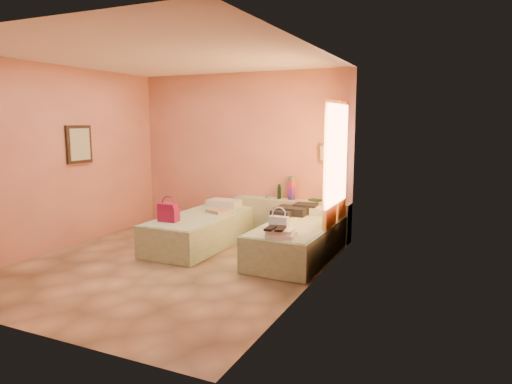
# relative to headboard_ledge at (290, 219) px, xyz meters

# --- Properties ---
(ground) EXTENTS (4.50, 4.50, 0.00)m
(ground) POSITION_rel_headboard_ledge_xyz_m (-0.98, -2.10, -0.33)
(ground) COLOR tan
(ground) RESTS_ON ground
(room_walls) EXTENTS (4.02, 4.51, 2.81)m
(room_walls) POSITION_rel_headboard_ledge_xyz_m (-0.77, -1.53, 1.46)
(room_walls) COLOR tan
(room_walls) RESTS_ON ground
(headboard_ledge) EXTENTS (2.05, 0.30, 0.65)m
(headboard_ledge) POSITION_rel_headboard_ledge_xyz_m (0.00, 0.00, 0.00)
(headboard_ledge) COLOR #A4B090
(headboard_ledge) RESTS_ON ground
(bed_left) EXTENTS (0.93, 2.01, 0.50)m
(bed_left) POSITION_rel_headboard_ledge_xyz_m (-1.10, -1.10, -0.08)
(bed_left) COLOR #ADCAA2
(bed_left) RESTS_ON ground
(bed_right) EXTENTS (0.93, 2.01, 0.50)m
(bed_right) POSITION_rel_headboard_ledge_xyz_m (0.52, -1.05, -0.08)
(bed_right) COLOR #ADCAA2
(bed_right) RESTS_ON ground
(water_bottle) EXTENTS (0.08, 0.08, 0.24)m
(water_bottle) POSITION_rel_headboard_ledge_xyz_m (-0.20, 0.01, 0.45)
(water_bottle) COLOR #143721
(water_bottle) RESTS_ON headboard_ledge
(rainbow_box) EXTENTS (0.11, 0.11, 0.39)m
(rainbow_box) POSITION_rel_headboard_ledge_xyz_m (0.01, 0.04, 0.52)
(rainbow_box) COLOR #951241
(rainbow_box) RESTS_ON headboard_ledge
(small_dish) EXTENTS (0.13, 0.13, 0.03)m
(small_dish) POSITION_rel_headboard_ledge_xyz_m (-0.41, 0.05, 0.34)
(small_dish) COLOR #4F926E
(small_dish) RESTS_ON headboard_ledge
(green_book) EXTENTS (0.23, 0.20, 0.03)m
(green_book) POSITION_rel_headboard_ledge_xyz_m (0.42, 0.06, 0.34)
(green_book) COLOR #213F2A
(green_book) RESTS_ON headboard_ledge
(flower_vase) EXTENTS (0.27, 0.27, 0.26)m
(flower_vase) POSITION_rel_headboard_ledge_xyz_m (0.75, 0.01, 0.46)
(flower_vase) COLOR silver
(flower_vase) RESTS_ON headboard_ledge
(magenta_handbag) EXTENTS (0.30, 0.18, 0.27)m
(magenta_handbag) POSITION_rel_headboard_ledge_xyz_m (-1.28, -1.68, 0.31)
(magenta_handbag) COLOR #951241
(magenta_handbag) RESTS_ON bed_left
(khaki_garment) EXTENTS (0.40, 0.36, 0.06)m
(khaki_garment) POSITION_rel_headboard_ledge_xyz_m (-0.94, -0.81, 0.20)
(khaki_garment) COLOR #9D8365
(khaki_garment) RESTS_ON bed_left
(clothes_pile) EXTENTS (0.54, 0.54, 0.16)m
(clothes_pile) POSITION_rel_headboard_ledge_xyz_m (0.24, -0.45, 0.25)
(clothes_pile) COLOR black
(clothes_pile) RESTS_ON bed_right
(blue_handbag) EXTENTS (0.27, 0.12, 0.17)m
(blue_handbag) POSITION_rel_headboard_ledge_xyz_m (0.37, -1.43, 0.26)
(blue_handbag) COLOR #3C5491
(blue_handbag) RESTS_ON bed_right
(towel_stack) EXTENTS (0.38, 0.34, 0.10)m
(towel_stack) POSITION_rel_headboard_ledge_xyz_m (0.56, -1.83, 0.23)
(towel_stack) COLOR silver
(towel_stack) RESTS_ON bed_right
(sandal_pair) EXTENTS (0.22, 0.28, 0.03)m
(sandal_pair) POSITION_rel_headboard_ledge_xyz_m (0.50, -1.88, 0.29)
(sandal_pair) COLOR black
(sandal_pair) RESTS_ON towel_stack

